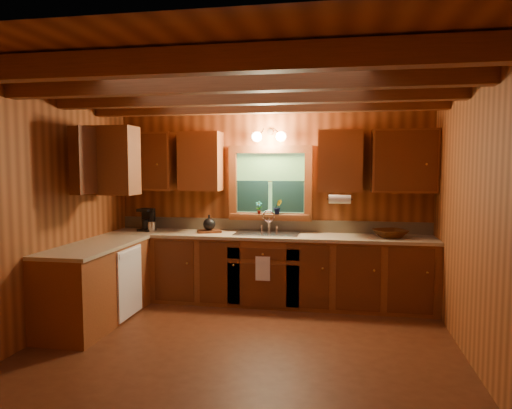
{
  "coord_description": "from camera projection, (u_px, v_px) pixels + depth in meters",
  "views": [
    {
      "loc": [
        0.93,
        -4.32,
        1.78
      ],
      "look_at": [
        0.0,
        0.8,
        1.35
      ],
      "focal_mm": 32.83,
      "sensor_mm": 36.0,
      "label": 1
    }
  ],
  "objects": [
    {
      "name": "wall_sconce",
      "position": [
        269.0,
        136.0,
        6.08
      ],
      "size": [
        0.45,
        0.21,
        0.17
      ],
      "color": "black",
      "rests_on": "room"
    },
    {
      "name": "utensil_crock",
      "position": [
        151.0,
        226.0,
        6.28
      ],
      "size": [
        0.11,
        0.11,
        0.31
      ],
      "rotation": [
        0.0,
        0.0,
        0.33
      ],
      "color": "silver",
      "rests_on": "countertop"
    },
    {
      "name": "upper_cabinets",
      "position": [
        221.0,
        161.0,
        5.89
      ],
      "size": [
        4.19,
        1.77,
        0.78
      ],
      "color": "brown",
      "rests_on": "room"
    },
    {
      "name": "window_sill",
      "position": [
        270.0,
        215.0,
        6.24
      ],
      "size": [
        1.06,
        0.14,
        0.04
      ],
      "primitive_type": "cube",
      "color": "brown",
      "rests_on": "room"
    },
    {
      "name": "potted_plant_right",
      "position": [
        278.0,
        207.0,
        6.18
      ],
      "size": [
        0.14,
        0.13,
        0.2
      ],
      "primitive_type": "imported",
      "rotation": [
        0.0,
        0.0,
        0.42
      ],
      "color": "#542712",
      "rests_on": "window_sill"
    },
    {
      "name": "cutting_board",
      "position": [
        209.0,
        231.0,
        6.21
      ],
      "size": [
        0.37,
        0.32,
        0.03
      ],
      "primitive_type": "cube",
      "rotation": [
        0.0,
        0.0,
        0.4
      ],
      "color": "#542712",
      "rests_on": "countertop"
    },
    {
      "name": "dish_towel",
      "position": [
        263.0,
        269.0,
        5.75
      ],
      "size": [
        0.18,
        0.01,
        0.3
      ],
      "primitive_type": "cube",
      "color": "white",
      "rests_on": "base_cabinets"
    },
    {
      "name": "dishwasher_panel",
      "position": [
        130.0,
        282.0,
        5.44
      ],
      "size": [
        0.02,
        0.6,
        0.8
      ],
      "primitive_type": "cube",
      "color": "white",
      "rests_on": "base_cabinets"
    },
    {
      "name": "ceiling_beams",
      "position": [
        241.0,
        89.0,
        4.34
      ],
      "size": [
        4.2,
        2.54,
        0.18
      ],
      "color": "brown",
      "rests_on": "room"
    },
    {
      "name": "teakettle",
      "position": [
        209.0,
        224.0,
        6.2
      ],
      "size": [
        0.16,
        0.16,
        0.21
      ],
      "rotation": [
        0.0,
        0.0,
        -0.34
      ],
      "color": "black",
      "rests_on": "cutting_board"
    },
    {
      "name": "wicker_basket",
      "position": [
        390.0,
        233.0,
        5.77
      ],
      "size": [
        0.52,
        0.52,
        0.1
      ],
      "primitive_type": "imported",
      "rotation": [
        0.0,
        0.0,
        0.4
      ],
      "color": "#48230C",
      "rests_on": "countertop"
    },
    {
      "name": "potted_plant_left",
      "position": [
        259.0,
        208.0,
        6.22
      ],
      "size": [
        0.09,
        0.06,
        0.17
      ],
      "primitive_type": "imported",
      "rotation": [
        0.0,
        0.0,
        0.01
      ],
      "color": "#542712",
      "rests_on": "window_sill"
    },
    {
      "name": "coffee_maker",
      "position": [
        147.0,
        220.0,
        6.36
      ],
      "size": [
        0.17,
        0.22,
        0.31
      ],
      "rotation": [
        0.0,
        0.0,
        -0.19
      ],
      "color": "black",
      "rests_on": "countertop"
    },
    {
      "name": "base_cabinets",
      "position": [
        224.0,
        274.0,
        5.86
      ],
      "size": [
        4.2,
        2.22,
        0.86
      ],
      "color": "brown",
      "rests_on": "ground"
    },
    {
      "name": "backsplash",
      "position": [
        270.0,
        225.0,
        6.32
      ],
      "size": [
        4.2,
        0.02,
        0.16
      ],
      "primitive_type": "cube",
      "color": "tan",
      "rests_on": "room"
    },
    {
      "name": "sink",
      "position": [
        267.0,
        237.0,
        6.05
      ],
      "size": [
        0.82,
        0.48,
        0.43
      ],
      "color": "silver",
      "rests_on": "countertop"
    },
    {
      "name": "window",
      "position": [
        270.0,
        185.0,
        6.25
      ],
      "size": [
        1.12,
        0.08,
        1.0
      ],
      "color": "brown",
      "rests_on": "room"
    },
    {
      "name": "countertop",
      "position": [
        225.0,
        238.0,
        5.83
      ],
      "size": [
        4.2,
        2.24,
        0.04
      ],
      "color": "tan",
      "rests_on": "base_cabinets"
    },
    {
      "name": "room",
      "position": [
        241.0,
        217.0,
        4.44
      ],
      "size": [
        4.2,
        4.2,
        4.2
      ],
      "color": "#4F2613",
      "rests_on": "ground"
    },
    {
      "name": "paper_towel_roll",
      "position": [
        340.0,
        199.0,
        5.77
      ],
      "size": [
        0.27,
        0.11,
        0.11
      ],
      "primitive_type": "cylinder",
      "rotation": [
        0.0,
        1.57,
        0.0
      ],
      "color": "white",
      "rests_on": "upper_cabinets"
    }
  ]
}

